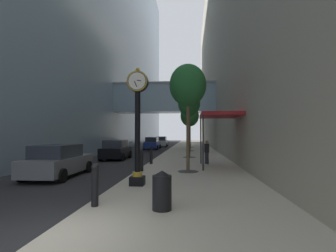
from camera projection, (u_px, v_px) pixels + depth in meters
ground_plane at (167, 151)px, 31.79m from camera, size 110.00×110.00×0.00m
sidewalk_right at (191, 149)px, 34.50m from camera, size 6.00×80.00×0.14m
building_block_left at (94, 14)px, 36.39m from camera, size 21.89×80.00×39.35m
building_block_right at (246, 38)px, 34.29m from camera, size 9.00×80.00×30.48m
street_clock at (138, 120)px, 10.04m from camera, size 0.84×0.55×4.71m
bollard_nearest at (95, 184)px, 7.09m from camera, size 0.21×0.21×1.20m
bollard_third at (141, 160)px, 13.71m from camera, size 0.21×0.21×1.20m
bollard_fourth at (151, 155)px, 17.02m from camera, size 0.21×0.21×1.20m
street_tree_near at (188, 86)px, 13.70m from camera, size 2.00×2.00×5.85m
street_tree_mid_near at (189, 104)px, 21.93m from camera, size 1.93×1.93×5.78m
street_tree_mid_far at (190, 116)px, 30.15m from camera, size 2.21×2.21×5.48m
street_tree_far at (190, 115)px, 38.42m from camera, size 2.27×2.27×6.34m
trash_bin at (162, 190)px, 6.74m from camera, size 0.53×0.53×1.05m
pedestrian_walking at (207, 151)px, 17.15m from camera, size 0.36×0.46×1.60m
storefront_awning at (219, 116)px, 15.56m from camera, size 2.40×3.60×3.30m
car_grey_near at (58, 161)px, 12.68m from camera, size 2.16×4.45×1.63m
car_white_mid at (162, 142)px, 42.64m from camera, size 2.03×4.52×1.73m
car_blue_far at (152, 143)px, 35.35m from camera, size 2.01×4.48×1.73m
car_black_trailing at (116, 150)px, 21.44m from camera, size 2.11×4.20×1.66m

